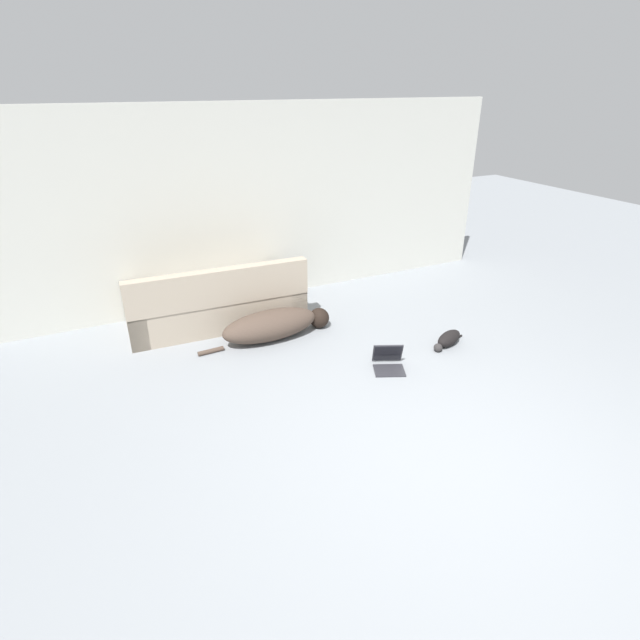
{
  "coord_description": "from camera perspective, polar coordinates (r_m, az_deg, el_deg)",
  "views": [
    {
      "loc": [
        -2.18,
        -2.18,
        2.69
      ],
      "look_at": [
        -0.35,
        1.56,
        0.69
      ],
      "focal_mm": 28.0,
      "sensor_mm": 36.0,
      "label": 1
    }
  ],
  "objects": [
    {
      "name": "dog",
      "position": [
        5.74,
        -5.28,
        -0.54
      ],
      "size": [
        1.62,
        0.47,
        0.35
      ],
      "rotation": [
        0.0,
        0.0,
        0.04
      ],
      "color": "#4C3D33",
      "rests_on": "ground_plane"
    },
    {
      "name": "laptop_open",
      "position": [
        5.23,
        7.81,
        -4.57
      ],
      "size": [
        0.42,
        0.43,
        0.24
      ],
      "rotation": [
        0.0,
        0.0,
        -0.42
      ],
      "color": "#2D2D33",
      "rests_on": "ground_plane"
    },
    {
      "name": "couch",
      "position": [
        6.18,
        -11.79,
        1.83
      ],
      "size": [
        2.11,
        0.98,
        0.8
      ],
      "rotation": [
        0.0,
        0.0,
        3.1
      ],
      "color": "tan",
      "rests_on": "ground_plane"
    },
    {
      "name": "wall_back",
      "position": [
        6.64,
        -6.42,
        12.9
      ],
      "size": [
        6.84,
        0.06,
        2.49
      ],
      "color": "beige",
      "rests_on": "ground_plane"
    },
    {
      "name": "cat",
      "position": [
        5.77,
        14.44,
        -2.12
      ],
      "size": [
        0.54,
        0.28,
        0.16
      ],
      "rotation": [
        0.0,
        0.0,
        3.48
      ],
      "color": "black",
      "rests_on": "ground_plane"
    },
    {
      "name": "ground_plane",
      "position": [
        4.09,
        14.8,
        -16.54
      ],
      "size": [
        20.0,
        20.0,
        0.0
      ],
      "primitive_type": "plane",
      "color": "gray"
    }
  ]
}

